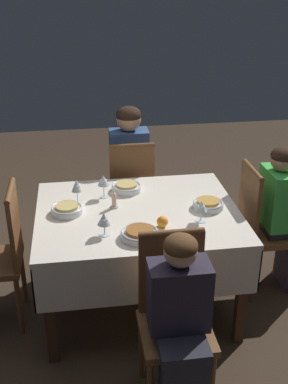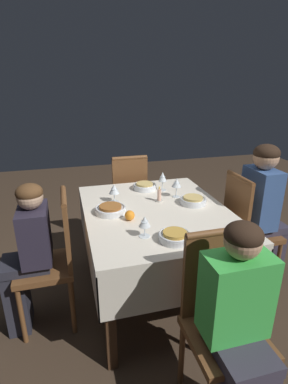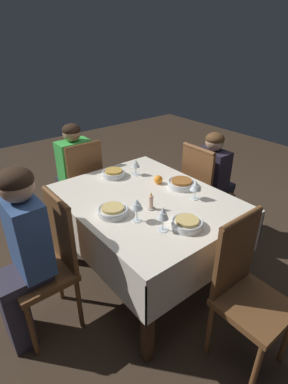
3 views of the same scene
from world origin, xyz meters
The scene contains 19 objects.
ground_plane centered at (0.00, 0.00, 0.00)m, with size 8.00×8.00×0.00m, color #3D2D21.
dining_table centered at (0.00, 0.00, 0.64)m, with size 1.29×1.04×0.74m.
chair_north centered at (0.04, 0.74, 0.53)m, with size 0.37×0.37×0.96m.
chair_south centered at (0.09, -0.74, 0.53)m, with size 0.37×0.37×0.96m.
chair_east centered at (0.87, 0.07, 0.53)m, with size 0.37×0.37×0.96m.
chair_west centered at (-0.87, -0.02, 0.53)m, with size 0.37×0.37×0.96m.
person_adult_denim centered at (0.04, 0.89, 0.67)m, with size 0.30×0.34×1.19m.
person_child_dark centered at (0.09, -0.90, 0.57)m, with size 0.30×0.33×1.04m.
person_child_green centered at (1.03, 0.07, 0.60)m, with size 0.33×0.30×1.09m.
bowl_north centered at (-0.04, 0.31, 0.77)m, with size 0.20×0.20×0.06m.
wine_glass_north centered at (-0.20, 0.23, 0.86)m, with size 0.08×0.08×0.16m.
bowl_south centered at (-0.03, -0.33, 0.77)m, with size 0.22×0.22×0.06m.
wine_glass_south centered at (-0.23, -0.27, 0.84)m, with size 0.08×0.08×0.14m.
bowl_east centered at (0.45, -0.03, 0.77)m, with size 0.20×0.20×0.06m.
wine_glass_east centered at (0.36, -0.19, 0.83)m, with size 0.07×0.07×0.14m.
bowl_west centered at (-0.45, 0.03, 0.77)m, with size 0.20×0.20×0.06m.
wine_glass_west centered at (-0.38, 0.17, 0.86)m, with size 0.07×0.07×0.16m.
candle_centerpiece centered at (-0.14, 0.07, 0.78)m, with size 0.05×0.05×0.13m.
orange_fruit centered at (0.12, -0.23, 0.77)m, with size 0.07×0.07×0.07m, color orange.
Camera 3 is at (-1.47, 1.19, 1.80)m, focal length 28.00 mm.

